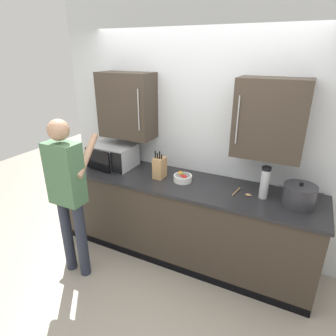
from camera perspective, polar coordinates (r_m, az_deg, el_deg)
name	(u,v)px	position (r m, az deg, el deg)	size (l,w,h in m)	color
ground_plane	(147,300)	(3.10, -4.20, -24.78)	(9.65, 9.65, 0.00)	#9E9384
back_wall_tiled	(196,127)	(3.25, 5.52, 8.16)	(3.44, 0.44, 2.82)	silver
counter_unit	(181,219)	(3.35, 2.70, -10.05)	(2.91, 0.71, 0.94)	#3D3328
microwave_oven	(112,155)	(3.57, -11.17, 2.47)	(0.51, 0.44, 0.27)	#B7BABF
wooden_spoon	(243,193)	(2.95, 14.67, -4.89)	(0.18, 0.19, 0.02)	tan
fruit_bowl	(183,177)	(3.12, 2.95, -1.90)	(0.20, 0.20, 0.10)	white
stock_pot	(299,196)	(2.87, 24.67, -5.02)	(0.39, 0.29, 0.23)	#2D2D33
knife_block	(160,168)	(3.18, -1.69, 0.10)	(0.11, 0.15, 0.32)	tan
thermos_flask	(265,182)	(2.87, 18.71, -2.75)	(0.09, 0.09, 0.32)	#B7BABF
person_figure	(67,188)	(2.99, -19.40, -3.69)	(0.44, 0.63, 1.70)	#282D3D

